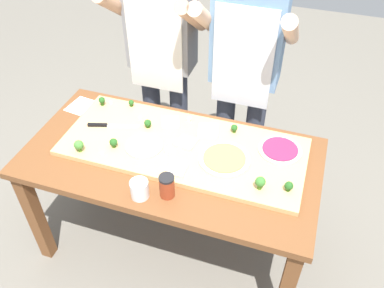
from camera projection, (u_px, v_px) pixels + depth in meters
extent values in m
plane|color=#6B665B|center=(175.00, 240.00, 2.65)|extent=(8.00, 8.00, 0.00)
cube|color=brown|center=(36.00, 217.00, 2.34)|extent=(0.07, 0.07, 0.72)
cube|color=brown|center=(93.00, 143.00, 2.83)|extent=(0.07, 0.07, 0.72)
cube|color=brown|center=(303.00, 192.00, 2.48)|extent=(0.07, 0.07, 0.72)
cube|color=brown|center=(171.00, 158.00, 2.16)|extent=(1.57, 0.80, 0.04)
cube|color=tan|center=(183.00, 147.00, 2.18)|extent=(1.30, 0.54, 0.03)
cube|color=#B7BABF|center=(123.00, 126.00, 2.28)|extent=(0.18, 0.07, 0.00)
cube|color=black|center=(97.00, 125.00, 2.28)|extent=(0.11, 0.05, 0.02)
cylinder|color=beige|center=(224.00, 159.00, 2.08)|extent=(0.27, 0.27, 0.01)
cylinder|color=#899E4C|center=(224.00, 158.00, 2.08)|extent=(0.22, 0.22, 0.01)
cylinder|color=beige|center=(144.00, 146.00, 2.16)|extent=(0.20, 0.20, 0.01)
cylinder|color=silver|center=(144.00, 145.00, 2.15)|extent=(0.16, 0.16, 0.01)
cylinder|color=beige|center=(280.00, 150.00, 2.13)|extent=(0.23, 0.23, 0.01)
cylinder|color=#9E234C|center=(280.00, 149.00, 2.13)|extent=(0.19, 0.19, 0.01)
cube|color=beige|center=(186.00, 143.00, 2.17)|extent=(0.11, 0.11, 0.01)
cube|color=beige|center=(170.00, 122.00, 2.30)|extent=(0.13, 0.13, 0.01)
cube|color=beige|center=(177.00, 169.00, 2.02)|extent=(0.09, 0.09, 0.01)
cube|color=beige|center=(208.00, 130.00, 2.25)|extent=(0.13, 0.13, 0.01)
cylinder|color=#2C5915|center=(288.00, 189.00, 1.92)|extent=(0.02, 0.02, 0.02)
sphere|color=#23561E|center=(289.00, 186.00, 1.90)|extent=(0.04, 0.04, 0.04)
cylinder|color=#2C5915|center=(114.00, 146.00, 2.15)|extent=(0.02, 0.02, 0.02)
sphere|color=#23561E|center=(113.00, 142.00, 2.13)|extent=(0.04, 0.04, 0.04)
cylinder|color=#487A23|center=(80.00, 149.00, 2.12)|extent=(0.02, 0.02, 0.03)
sphere|color=#427F33|center=(79.00, 145.00, 2.10)|extent=(0.05, 0.05, 0.05)
cylinder|color=#2C5915|center=(148.00, 126.00, 2.27)|extent=(0.02, 0.02, 0.02)
sphere|color=#23561E|center=(148.00, 123.00, 2.26)|extent=(0.04, 0.04, 0.04)
cylinder|color=#2C5915|center=(234.00, 131.00, 2.24)|extent=(0.02, 0.02, 0.02)
sphere|color=#23561E|center=(234.00, 128.00, 2.23)|extent=(0.04, 0.04, 0.04)
cylinder|color=#2C5915|center=(131.00, 105.00, 2.42)|extent=(0.01, 0.01, 0.02)
sphere|color=#23561E|center=(131.00, 103.00, 2.41)|extent=(0.03, 0.03, 0.03)
cylinder|color=#3F7220|center=(260.00, 186.00, 1.93)|extent=(0.02, 0.02, 0.03)
sphere|color=#38752D|center=(260.00, 182.00, 1.91)|extent=(0.05, 0.05, 0.05)
cylinder|color=#2C5915|center=(102.00, 104.00, 2.43)|extent=(0.02, 0.02, 0.02)
sphere|color=#23561E|center=(102.00, 100.00, 2.41)|extent=(0.04, 0.04, 0.04)
cube|color=white|center=(111.00, 103.00, 2.45)|extent=(0.02, 0.02, 0.01)
cube|color=white|center=(169.00, 143.00, 2.16)|extent=(0.03, 0.03, 0.02)
cube|color=white|center=(102.00, 153.00, 2.11)|extent=(0.02, 0.02, 0.01)
cube|color=silver|center=(189.00, 119.00, 2.32)|extent=(0.02, 0.02, 0.02)
cube|color=silver|center=(140.00, 118.00, 2.33)|extent=(0.02, 0.02, 0.02)
cube|color=white|center=(168.00, 152.00, 2.11)|extent=(0.02, 0.02, 0.02)
cylinder|color=white|center=(140.00, 189.00, 1.91)|extent=(0.09, 0.09, 0.09)
cylinder|color=white|center=(140.00, 192.00, 1.92)|extent=(0.08, 0.08, 0.05)
cylinder|color=#99381E|center=(167.00, 187.00, 1.90)|extent=(0.07, 0.07, 0.11)
cylinder|color=black|center=(166.00, 178.00, 1.86)|extent=(0.07, 0.07, 0.01)
cube|color=white|center=(80.00, 106.00, 2.48)|extent=(0.15, 0.18, 0.00)
cylinder|color=#333847|center=(153.00, 117.00, 2.89)|extent=(0.12, 0.12, 0.90)
cylinder|color=#333847|center=(179.00, 123.00, 2.85)|extent=(0.12, 0.12, 0.90)
cube|color=gray|center=(161.00, 24.00, 2.39)|extent=(0.40, 0.20, 0.55)
cube|color=silver|center=(155.00, 45.00, 2.37)|extent=(0.34, 0.01, 0.60)
cylinder|color=tan|center=(115.00, 5.00, 2.29)|extent=(0.08, 0.39, 0.31)
cylinder|color=tan|center=(192.00, 16.00, 2.18)|extent=(0.08, 0.39, 0.31)
cylinder|color=#333847|center=(224.00, 132.00, 2.77)|extent=(0.12, 0.12, 0.90)
cylinder|color=#333847|center=(253.00, 139.00, 2.72)|extent=(0.12, 0.12, 0.90)
cube|color=#6689B2|center=(248.00, 37.00, 2.26)|extent=(0.40, 0.20, 0.55)
cube|color=silver|center=(243.00, 59.00, 2.24)|extent=(0.34, 0.01, 0.60)
cylinder|color=#DBB293|center=(204.00, 18.00, 2.17)|extent=(0.08, 0.39, 0.31)
cylinder|color=#DBB293|center=(291.00, 30.00, 2.06)|extent=(0.08, 0.39, 0.31)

